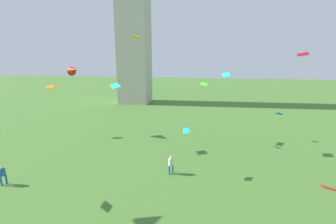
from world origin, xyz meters
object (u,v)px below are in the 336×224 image
(kite_flying_9, at_px, (50,87))
(kite_flying_6, at_px, (330,188))
(kite_flying_3, at_px, (186,131))
(person_0, at_px, (3,174))
(kite_flying_11, at_px, (74,70))
(kite_flying_10, at_px, (226,75))
(kite_flying_2, at_px, (115,86))
(person_2, at_px, (171,164))
(kite_flying_8, at_px, (136,37))
(kite_flying_5, at_px, (204,84))
(kite_flying_4, at_px, (279,114))
(kite_flying_1, at_px, (303,54))

(kite_flying_9, bearing_deg, kite_flying_6, -37.58)
(kite_flying_3, bearing_deg, person_0, 98.46)
(kite_flying_3, height_order, kite_flying_11, kite_flying_11)
(kite_flying_10, bearing_deg, person_0, 107.38)
(kite_flying_2, distance_m, kite_flying_6, 21.54)
(person_2, height_order, kite_flying_10, kite_flying_10)
(kite_flying_8, height_order, kite_flying_11, kite_flying_8)
(person_2, relative_size, kite_flying_9, 1.49)
(kite_flying_11, bearing_deg, kite_flying_10, -59.70)
(person_2, distance_m, kite_flying_5, 11.74)
(kite_flying_2, distance_m, kite_flying_8, 6.29)
(kite_flying_11, bearing_deg, kite_flying_9, 146.25)
(kite_flying_4, xyz_separation_m, kite_flying_10, (-7.12, -4.69, 5.10))
(kite_flying_1, xyz_separation_m, kite_flying_11, (-26.08, 4.98, -2.05))
(kite_flying_4, xyz_separation_m, kite_flying_8, (-17.40, -3.28, 9.22))
(kite_flying_1, height_order, kite_flying_2, kite_flying_1)
(kite_flying_10, bearing_deg, kite_flying_5, 26.58)
(kite_flying_3, distance_m, kite_flying_10, 8.84)
(person_2, relative_size, kite_flying_11, 0.78)
(kite_flying_1, height_order, kite_flying_9, kite_flying_1)
(person_0, bearing_deg, kite_flying_5, 171.88)
(kite_flying_2, height_order, kite_flying_9, kite_flying_2)
(person_0, height_order, person_2, person_2)
(kite_flying_5, bearing_deg, kite_flying_6, 35.71)
(kite_flying_2, relative_size, kite_flying_8, 1.58)
(kite_flying_6, bearing_deg, kite_flying_3, 140.31)
(kite_flying_10, distance_m, kite_flying_11, 19.52)
(person_2, distance_m, kite_flying_11, 18.90)
(kite_flying_8, bearing_deg, kite_flying_2, 69.71)
(kite_flying_2, distance_m, kite_flying_3, 10.47)
(kite_flying_4, relative_size, kite_flying_6, 1.06)
(kite_flying_5, relative_size, kite_flying_9, 1.22)
(kite_flying_4, bearing_deg, kite_flying_9, -8.94)
(person_2, xyz_separation_m, kite_flying_3, (1.37, -0.09, 3.24))
(kite_flying_8, distance_m, kite_flying_9, 13.50)
(kite_flying_8, bearing_deg, person_2, 135.71)
(kite_flying_1, xyz_separation_m, kite_flying_4, (0.32, 6.67, -7.30))
(kite_flying_11, bearing_deg, kite_flying_8, -60.90)
(person_2, xyz_separation_m, kite_flying_9, (-17.28, 8.72, 5.66))
(kite_flying_4, height_order, kite_flying_11, kite_flying_11)
(kite_flying_1, height_order, kite_flying_8, kite_flying_8)
(person_0, xyz_separation_m, kite_flying_5, (16.33, 13.76, 6.28))
(kite_flying_1, relative_size, kite_flying_11, 0.49)
(person_2, relative_size, kite_flying_5, 1.23)
(person_0, distance_m, kite_flying_3, 15.95)
(kite_flying_3, distance_m, kite_flying_11, 18.97)
(kite_flying_4, height_order, kite_flying_6, kite_flying_6)
(kite_flying_3, height_order, kite_flying_10, kite_flying_10)
(person_2, xyz_separation_m, kite_flying_10, (5.03, 6.65, 7.64))
(person_0, xyz_separation_m, kite_flying_2, (6.65, 9.49, 6.42))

